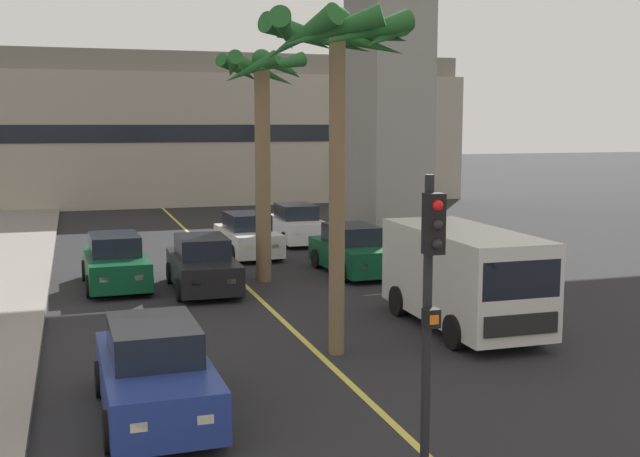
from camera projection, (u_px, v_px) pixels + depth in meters
The scene contains 12 objects.
lane_stripe_center at pixel (229, 271), 25.90m from camera, with size 0.14×56.00×0.01m, color #DBCC4C.
pier_building_backdrop at pixel (154, 130), 48.10m from camera, with size 37.91×8.04×8.92m.
car_queue_front at pixel (297, 225), 31.93m from camera, with size 1.89×4.13×1.56m.
car_queue_second at pixel (203, 265), 22.85m from camera, with size 1.88×4.12×1.56m.
car_queue_third at pixel (353, 251), 25.40m from camera, with size 1.94×4.15×1.56m.
car_queue_fourth at pixel (155, 373), 13.01m from camera, with size 1.89×4.13×1.56m.
car_queue_fifth at pixel (248, 236), 28.76m from camera, with size 1.93×4.15×1.56m.
car_queue_sixth at pixel (115, 263), 23.29m from camera, with size 1.93×4.15×1.56m.
delivery_van at pixel (463, 275), 18.48m from camera, with size 2.19×5.26×2.36m.
traffic_light_median_near at pixel (430, 293), 9.87m from camera, with size 0.24×0.37×4.20m.
palm_tree_near_median at pixel (337, 62), 15.80m from camera, with size 3.21×3.22×7.14m.
palm_tree_mid_median at pixel (261, 110), 23.54m from camera, with size 2.64×2.82×7.01m.
Camera 1 is at (-4.78, -1.21, 4.83)m, focal length 44.10 mm.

